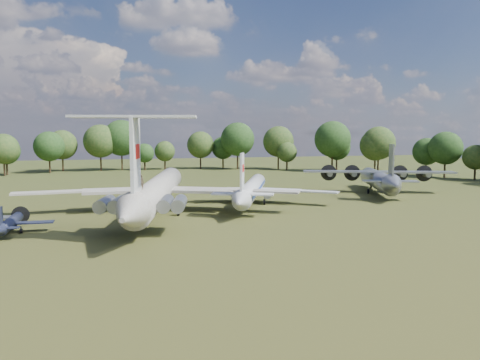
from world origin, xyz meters
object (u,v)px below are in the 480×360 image
object	(u,v)px
tu104_jet	(251,192)
person_on_il62	(141,182)
small_prop_west	(10,226)
an12_transport	(378,182)
il62_airliner	(158,195)

from	to	relation	value
tu104_jet	person_on_il62	bearing A→B (deg)	-111.56
small_prop_west	tu104_jet	bearing A→B (deg)	24.99
tu104_jet	an12_transport	distance (m)	28.58
il62_airliner	person_on_il62	bearing A→B (deg)	-90.00
tu104_jet	small_prop_west	bearing A→B (deg)	-134.15
tu104_jet	an12_transport	size ratio (longest dim) A/B	1.17
il62_airliner	tu104_jet	xyz separation A→B (m)	(15.84, 5.21, -0.75)
tu104_jet	small_prop_west	distance (m)	36.81
small_prop_west	person_on_il62	world-z (taller)	person_on_il62
an12_transport	small_prop_west	bearing A→B (deg)	-139.97
tu104_jet	il62_airliner	bearing A→B (deg)	-138.94
an12_transport	small_prop_west	world-z (taller)	an12_transport
tu104_jet	an12_transport	bearing A→B (deg)	35.51
il62_airliner	tu104_jet	size ratio (longest dim) A/B	1.42
il62_airliner	person_on_il62	distance (m)	15.18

